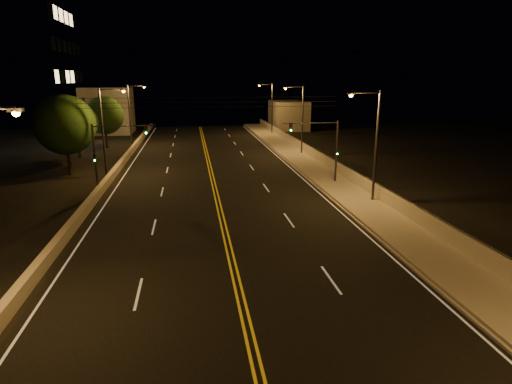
{
  "coord_description": "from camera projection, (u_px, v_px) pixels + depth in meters",
  "views": [
    {
      "loc": [
        -1.88,
        -7.48,
        9.38
      ],
      "look_at": [
        2.0,
        18.0,
        2.5
      ],
      "focal_mm": 30.0,
      "sensor_mm": 36.0,
      "label": 1
    }
  ],
  "objects": [
    {
      "name": "tree_0",
      "position": [
        65.0,
        125.0,
        41.63
      ],
      "size": [
        5.82,
        5.82,
        7.89
      ],
      "color": "black",
      "rests_on": "ground"
    },
    {
      "name": "parapet_rail",
      "position": [
        397.0,
        195.0,
        30.41
      ],
      "size": [
        0.06,
        120.0,
        0.06
      ],
      "primitive_type": "cylinder",
      "rotation": [
        1.57,
        0.0,
        0.0
      ],
      "color": "black",
      "rests_on": "parapet_wall"
    },
    {
      "name": "streetlight_5",
      "position": [
        105.0,
        126.0,
        40.69
      ],
      "size": [
        2.55,
        0.28,
        8.51
      ],
      "color": "#2D2D33",
      "rests_on": "ground"
    },
    {
      "name": "jersey_barrier",
      "position": [
        74.0,
        223.0,
        27.46
      ],
      "size": [
        0.45,
        120.0,
        0.73
      ],
      "primitive_type": "cube",
      "color": "#ADA490",
      "rests_on": "ground"
    },
    {
      "name": "streetlight_6",
      "position": [
        131.0,
        111.0,
        59.19
      ],
      "size": [
        2.55,
        0.28,
        8.51
      ],
      "color": "#2D2D33",
      "rests_on": "ground"
    },
    {
      "name": "streetlight_2",
      "position": [
        300.0,
        115.0,
        52.49
      ],
      "size": [
        2.55,
        0.28,
        8.51
      ],
      "color": "#2D2D33",
      "rests_on": "ground"
    },
    {
      "name": "distant_building_right",
      "position": [
        288.0,
        115.0,
        80.84
      ],
      "size": [
        6.0,
        10.0,
        5.21
      ],
      "primitive_type": "cube",
      "color": "gray",
      "rests_on": "ground"
    },
    {
      "name": "curb",
      "position": [
        348.0,
        214.0,
        30.22
      ],
      "size": [
        0.14,
        120.0,
        0.15
      ],
      "primitive_type": "cube",
      "color": "gray",
      "rests_on": "ground"
    },
    {
      "name": "parapet_wall",
      "position": [
        396.0,
        202.0,
        30.55
      ],
      "size": [
        0.3,
        120.0,
        1.0
      ],
      "primitive_type": "cube",
      "color": "#ADA490",
      "rests_on": "sidewalk"
    },
    {
      "name": "streetlight_3",
      "position": [
        270.0,
        105.0,
        71.6
      ],
      "size": [
        2.55,
        0.28,
        8.51
      ],
      "color": "#2D2D33",
      "rests_on": "ground"
    },
    {
      "name": "road",
      "position": [
        222.0,
        221.0,
        28.94
      ],
      "size": [
        18.0,
        120.0,
        0.02
      ],
      "primitive_type": "cube",
      "color": "black",
      "rests_on": "ground"
    },
    {
      "name": "streetlight_1",
      "position": [
        373.0,
        140.0,
        31.77
      ],
      "size": [
        2.55,
        0.28,
        8.51
      ],
      "color": "#2D2D33",
      "rests_on": "ground"
    },
    {
      "name": "sidewalk",
      "position": [
        374.0,
        212.0,
        30.47
      ],
      "size": [
        3.6,
        120.0,
        0.3
      ],
      "primitive_type": "cube",
      "color": "gray",
      "rests_on": "ground"
    },
    {
      "name": "lane_markings",
      "position": [
        222.0,
        221.0,
        28.86
      ],
      "size": [
        17.32,
        116.0,
        0.0
      ],
      "color": "silver",
      "rests_on": "road"
    },
    {
      "name": "distant_building_left",
      "position": [
        108.0,
        110.0,
        74.41
      ],
      "size": [
        8.0,
        8.0,
        7.85
      ],
      "primitive_type": "cube",
      "color": "gray",
      "rests_on": "ground"
    },
    {
      "name": "tree_1",
      "position": [
        77.0,
        123.0,
        51.12
      ],
      "size": [
        4.9,
        4.9,
        6.64
      ],
      "color": "black",
      "rests_on": "ground"
    },
    {
      "name": "traffic_signal_right",
      "position": [
        326.0,
        144.0,
        38.04
      ],
      "size": [
        5.11,
        0.31,
        5.78
      ],
      "color": "#2D2D33",
      "rests_on": "ground"
    },
    {
      "name": "tree_2",
      "position": [
        104.0,
        115.0,
        58.39
      ],
      "size": [
        5.2,
        5.2,
        7.05
      ],
      "color": "black",
      "rests_on": "ground"
    },
    {
      "name": "traffic_signal_left",
      "position": [
        107.0,
        149.0,
        35.32
      ],
      "size": [
        5.11,
        0.31,
        5.78
      ],
      "color": "#2D2D33",
      "rests_on": "ground"
    },
    {
      "name": "overhead_wires",
      "position": [
        212.0,
        102.0,
        36.1
      ],
      "size": [
        22.0,
        0.03,
        0.83
      ],
      "color": "black"
    }
  ]
}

